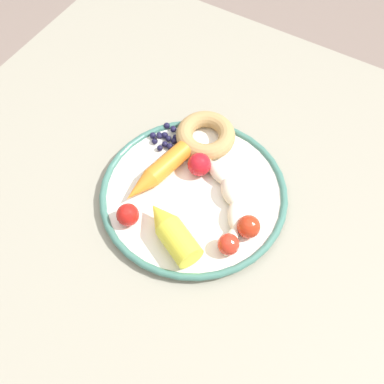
% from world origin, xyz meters
% --- Properties ---
extents(ground_plane, '(6.00, 6.00, 0.00)m').
position_xyz_m(ground_plane, '(0.00, 0.00, 0.00)').
color(ground_plane, gray).
extents(dining_table, '(0.99, 0.95, 0.75)m').
position_xyz_m(dining_table, '(0.00, 0.00, 0.66)').
color(dining_table, gray).
rests_on(dining_table, ground_plane).
extents(plate, '(0.31, 0.31, 0.02)m').
position_xyz_m(plate, '(-0.00, 0.02, 0.76)').
color(plate, white).
rests_on(plate, dining_table).
extents(banana, '(0.16, 0.15, 0.03)m').
position_xyz_m(banana, '(0.05, 0.04, 0.78)').
color(banana, beige).
rests_on(banana, plate).
extents(carrot_orange, '(0.06, 0.14, 0.03)m').
position_xyz_m(carrot_orange, '(-0.07, 0.01, 0.78)').
color(carrot_orange, orange).
rests_on(carrot_orange, plate).
extents(carrot_yellow, '(0.12, 0.09, 0.04)m').
position_xyz_m(carrot_yellow, '(0.01, -0.07, 0.79)').
color(carrot_yellow, yellow).
rests_on(carrot_yellow, plate).
extents(donut, '(0.15, 0.15, 0.03)m').
position_xyz_m(donut, '(-0.04, 0.13, 0.78)').
color(donut, tan).
rests_on(donut, plate).
extents(blueberry_pile, '(0.05, 0.06, 0.02)m').
position_xyz_m(blueberry_pile, '(-0.10, 0.09, 0.77)').
color(blueberry_pile, '#191638').
rests_on(blueberry_pile, plate).
extents(tomato_near, '(0.04, 0.04, 0.04)m').
position_xyz_m(tomato_near, '(-0.01, 0.06, 0.79)').
color(tomato_near, red).
rests_on(tomato_near, plate).
extents(tomato_mid, '(0.03, 0.03, 0.03)m').
position_xyz_m(tomato_mid, '(0.10, -0.04, 0.78)').
color(tomato_mid, red).
rests_on(tomato_mid, plate).
extents(tomato_far, '(0.04, 0.04, 0.04)m').
position_xyz_m(tomato_far, '(0.11, -0.00, 0.78)').
color(tomato_far, red).
rests_on(tomato_far, plate).
extents(tomato_extra, '(0.04, 0.04, 0.04)m').
position_xyz_m(tomato_extra, '(-0.06, -0.08, 0.78)').
color(tomato_extra, red).
rests_on(tomato_extra, plate).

